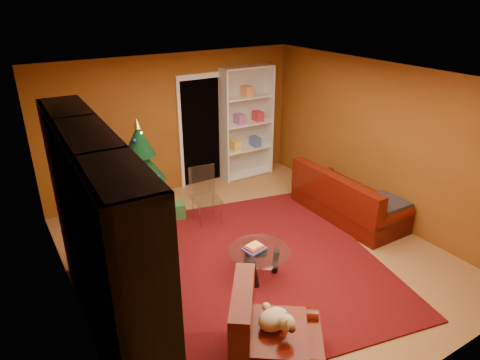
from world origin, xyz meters
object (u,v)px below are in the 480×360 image
white_bookshelf (247,123)px  coffee_table (259,263)px  armchair (278,338)px  dog (274,319)px  sofa (349,194)px  rug (260,262)px  media_unit (102,246)px  gift_box_red (159,194)px  acrylic_chair (206,200)px  christmas_tree (142,172)px  gift_box_green (176,210)px

white_bookshelf → coffee_table: 3.67m
armchair → dog: size_ratio=2.50×
white_bookshelf → sofa: bearing=-76.9°
white_bookshelf → rug: bearing=-117.7°
rug → dog: dog is taller
white_bookshelf → dog: size_ratio=5.83×
media_unit → gift_box_red: size_ratio=13.85×
armchair → rug: bearing=7.2°
armchair → sofa: size_ratio=0.50×
armchair → dog: 0.20m
rug → white_bookshelf: bearing=61.2°
media_unit → armchair: (1.32, -1.30, -0.83)m
rug → gift_box_red: bearing=100.0°
white_bookshelf → acrylic_chair: bearing=-139.2°
gift_box_red → white_bookshelf: size_ratio=0.10×
sofa → acrylic_chair: 2.44m
armchair → acrylic_chair: bearing=21.8°
rug → sofa: 2.14m
christmas_tree → armchair: size_ratio=1.79×
rug → gift_box_green: gift_box_green is taller
gift_box_red → dog: dog is taller
christmas_tree → sofa: christmas_tree is taller
armchair → sofa: 3.59m
rug → white_bookshelf: size_ratio=1.63×
coffee_table → sofa: bearing=15.4°
media_unit → gift_box_green: bearing=53.7°
dog → gift_box_red: bearing=30.3°
christmas_tree → white_bookshelf: white_bookshelf is taller
coffee_table → media_unit: bearing=-178.0°
white_bookshelf → sofa: size_ratio=1.16×
gift_box_green → gift_box_red: gift_box_green is taller
media_unit → rug: bearing=10.6°
sofa → acrylic_chair: (-2.19, 1.07, 0.01)m
gift_box_red → sofa: (2.55, -2.33, 0.32)m
christmas_tree → acrylic_chair: christmas_tree is taller
christmas_tree → gift_box_green: christmas_tree is taller
coffee_table → armchair: bearing=-116.9°
christmas_tree → coffee_table: christmas_tree is taller
white_bookshelf → acrylic_chair: (-1.67, -1.39, -0.70)m
media_unit → gift_box_red: bearing=62.0°
gift_box_green → acrylic_chair: acrylic_chair is taller
armchair → dog: (-0.01, 0.07, 0.19)m
christmas_tree → gift_box_red: (0.47, 0.58, -0.75)m
media_unit → coffee_table: 2.24m
sofa → acrylic_chair: acrylic_chair is taller
rug → sofa: (2.07, 0.36, 0.42)m
rug → acrylic_chair: (-0.12, 1.43, 0.43)m
rug → dog: size_ratio=9.50×
rug → gift_box_green: 1.93m
white_bookshelf → gift_box_green: bearing=-153.8°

